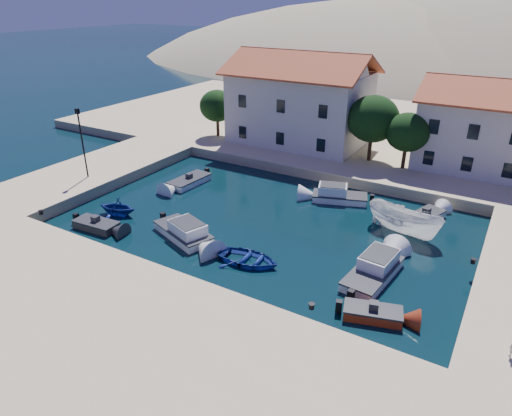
# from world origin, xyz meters

# --- Properties ---
(ground) EXTENTS (400.00, 400.00, 0.00)m
(ground) POSITION_xyz_m (0.00, 0.00, 0.00)
(ground) COLOR black
(ground) RESTS_ON ground
(quay_south) EXTENTS (52.00, 12.00, 1.00)m
(quay_south) POSITION_xyz_m (0.00, -6.00, 0.50)
(quay_south) COLOR #CCB68C
(quay_south) RESTS_ON ground
(quay_west) EXTENTS (8.00, 20.00, 1.00)m
(quay_west) POSITION_xyz_m (-19.00, 10.00, 0.50)
(quay_west) COLOR #CCB68C
(quay_west) RESTS_ON ground
(quay_north) EXTENTS (80.00, 36.00, 1.00)m
(quay_north) POSITION_xyz_m (2.00, 38.00, 0.50)
(quay_north) COLOR #CCB68C
(quay_north) RESTS_ON ground
(building_left) EXTENTS (14.70, 9.45, 9.70)m
(building_left) POSITION_xyz_m (-6.00, 28.00, 5.94)
(building_left) COLOR beige
(building_left) RESTS_ON quay_north
(building_mid) EXTENTS (10.50, 8.40, 8.30)m
(building_mid) POSITION_xyz_m (12.00, 29.00, 5.22)
(building_mid) COLOR beige
(building_mid) RESTS_ON quay_north
(trees) EXTENTS (37.30, 5.30, 6.45)m
(trees) POSITION_xyz_m (4.51, 25.46, 4.84)
(trees) COLOR #382314
(trees) RESTS_ON quay_north
(lamppost) EXTENTS (0.35, 0.25, 6.22)m
(lamppost) POSITION_xyz_m (-17.50, 8.00, 4.75)
(lamppost) COLOR black
(lamppost) RESTS_ON quay_west
(bollards) EXTENTS (29.36, 9.56, 0.30)m
(bollards) POSITION_xyz_m (2.80, 3.87, 1.15)
(bollards) COLOR black
(bollards) RESTS_ON ground
(motorboat_grey_sw) EXTENTS (3.59, 1.78, 1.25)m
(motorboat_grey_sw) POSITION_xyz_m (-10.49, 2.60, 0.30)
(motorboat_grey_sw) COLOR #2D2D32
(motorboat_grey_sw) RESTS_ON ground
(cabin_cruiser_south) EXTENTS (5.50, 3.76, 1.60)m
(cabin_cruiser_south) POSITION_xyz_m (-4.08, 4.98, 0.48)
(cabin_cruiser_south) COLOR white
(cabin_cruiser_south) RESTS_ON ground
(rowboat_south) EXTENTS (4.46, 3.38, 0.87)m
(rowboat_south) POSITION_xyz_m (1.89, 4.37, 0.00)
(rowboat_south) COLOR navy
(rowboat_south) RESTS_ON ground
(motorboat_red_se) EXTENTS (3.40, 2.23, 1.25)m
(motorboat_red_se) POSITION_xyz_m (10.70, 2.98, 0.30)
(motorboat_red_se) COLOR maroon
(motorboat_red_se) RESTS_ON ground
(cabin_cruiser_east) EXTENTS (2.66, 5.44, 1.60)m
(cabin_cruiser_east) POSITION_xyz_m (9.48, 6.79, 0.48)
(cabin_cruiser_east) COLOR white
(cabin_cruiser_east) RESTS_ON ground
(boat_east) EXTENTS (6.25, 3.67, 2.27)m
(boat_east) POSITION_xyz_m (9.56, 13.66, 0.00)
(boat_east) COLOR white
(boat_east) RESTS_ON ground
(motorboat_white_ne) EXTENTS (2.64, 3.76, 1.25)m
(motorboat_white_ne) POSITION_xyz_m (10.53, 16.77, 0.30)
(motorboat_white_ne) COLOR white
(motorboat_white_ne) RESTS_ON ground
(rowboat_west) EXTENTS (3.67, 3.35, 1.65)m
(rowboat_west) POSITION_xyz_m (-10.94, 5.18, 0.00)
(rowboat_west) COLOR navy
(rowboat_west) RESTS_ON ground
(motorboat_white_west) EXTENTS (2.19, 4.41, 1.25)m
(motorboat_white_west) POSITION_xyz_m (-10.04, 13.25, 0.29)
(motorboat_white_west) COLOR white
(motorboat_white_west) RESTS_ON ground
(cabin_cruiser_north) EXTENTS (4.95, 3.32, 1.60)m
(cabin_cruiser_north) POSITION_xyz_m (3.39, 16.80, 0.48)
(cabin_cruiser_north) COLOR white
(cabin_cruiser_north) RESTS_ON ground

